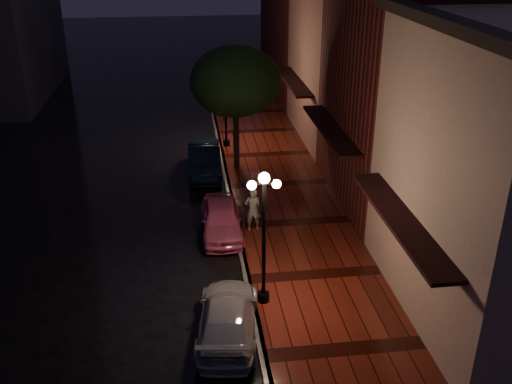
# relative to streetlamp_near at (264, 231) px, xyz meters

# --- Properties ---
(ground) EXTENTS (120.00, 120.00, 0.00)m
(ground) POSITION_rel_streetlamp_near_xyz_m (-0.35, 5.00, -2.60)
(ground) COLOR black
(ground) RESTS_ON ground
(sidewalk) EXTENTS (4.50, 60.00, 0.15)m
(sidewalk) POSITION_rel_streetlamp_near_xyz_m (1.90, 5.00, -2.53)
(sidewalk) COLOR #41130B
(sidewalk) RESTS_ON ground
(curb) EXTENTS (0.25, 60.00, 0.15)m
(curb) POSITION_rel_streetlamp_near_xyz_m (-0.35, 5.00, -2.53)
(curb) COLOR #595451
(curb) RESTS_ON ground
(storefront_near) EXTENTS (5.00, 8.00, 8.50)m
(storefront_near) POSITION_rel_streetlamp_near_xyz_m (6.65, -1.00, 1.65)
(storefront_near) COLOR gray
(storefront_near) RESTS_ON ground
(storefront_mid) EXTENTS (5.00, 8.00, 11.00)m
(storefront_mid) POSITION_rel_streetlamp_near_xyz_m (6.65, 7.00, 2.90)
(storefront_mid) COLOR #511914
(storefront_mid) RESTS_ON ground
(storefront_far) EXTENTS (5.00, 8.00, 9.00)m
(storefront_far) POSITION_rel_streetlamp_near_xyz_m (6.65, 15.00, 1.90)
(storefront_far) COLOR #8C5951
(storefront_far) RESTS_ON ground
(storefront_extra) EXTENTS (5.00, 12.00, 10.00)m
(storefront_extra) POSITION_rel_streetlamp_near_xyz_m (6.65, 25.00, 2.40)
(storefront_extra) COLOR #511914
(storefront_extra) RESTS_ON ground
(streetlamp_near) EXTENTS (0.96, 0.36, 4.31)m
(streetlamp_near) POSITION_rel_streetlamp_near_xyz_m (0.00, 0.00, 0.00)
(streetlamp_near) COLOR black
(streetlamp_near) RESTS_ON sidewalk
(streetlamp_far) EXTENTS (0.96, 0.36, 4.31)m
(streetlamp_far) POSITION_rel_streetlamp_near_xyz_m (0.00, 14.00, 0.00)
(streetlamp_far) COLOR black
(streetlamp_far) RESTS_ON sidewalk
(street_tree) EXTENTS (4.16, 4.16, 5.80)m
(street_tree) POSITION_rel_streetlamp_near_xyz_m (0.26, 10.99, 1.64)
(street_tree) COLOR black
(street_tree) RESTS_ON sidewalk
(pink_car) EXTENTS (1.56, 3.76, 1.27)m
(pink_car) POSITION_rel_streetlamp_near_xyz_m (-0.95, 4.71, -1.96)
(pink_car) COLOR #E25D8C
(pink_car) RESTS_ON ground
(navy_car) EXTENTS (1.57, 4.29, 1.41)m
(navy_car) POSITION_rel_streetlamp_near_xyz_m (-1.31, 10.73, -1.90)
(navy_car) COLOR black
(navy_car) RESTS_ON ground
(silver_car) EXTENTS (2.21, 4.29, 1.19)m
(silver_car) POSITION_rel_streetlamp_near_xyz_m (-1.21, -1.26, -2.01)
(silver_car) COLOR #A7A6AD
(silver_car) RESTS_ON ground
(woman_with_umbrella) EXTENTS (1.00, 1.02, 2.41)m
(woman_with_umbrella) POSITION_rel_streetlamp_near_xyz_m (0.25, 4.62, -0.86)
(woman_with_umbrella) COLOR white
(woman_with_umbrella) RESTS_ON sidewalk
(parking_meter) EXTENTS (0.13, 0.10, 1.42)m
(parking_meter) POSITION_rel_streetlamp_near_xyz_m (-0.20, 3.78, -1.59)
(parking_meter) COLOR black
(parking_meter) RESTS_ON sidewalk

